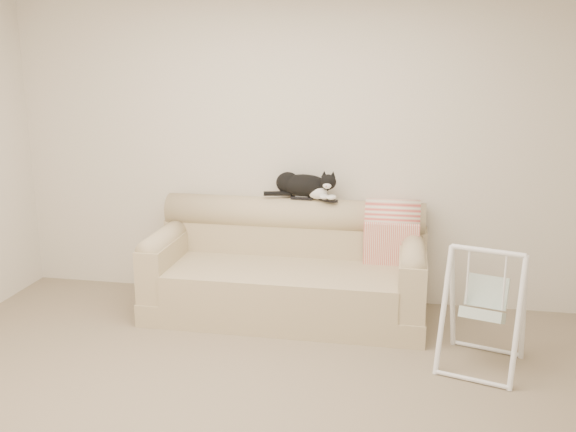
% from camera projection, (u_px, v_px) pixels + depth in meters
% --- Properties ---
extents(ground_plane, '(5.00, 5.00, 0.00)m').
position_uv_depth(ground_plane, '(247.00, 418.00, 3.73)').
color(ground_plane, '#7C6D57').
rests_on(ground_plane, ground).
extents(room_shell, '(5.04, 4.04, 2.60)m').
position_uv_depth(room_shell, '(242.00, 157.00, 3.35)').
color(room_shell, beige).
rests_on(room_shell, ground).
extents(sofa, '(2.20, 0.93, 0.90)m').
position_uv_depth(sofa, '(288.00, 271.00, 5.19)').
color(sofa, tan).
rests_on(sofa, ground).
extents(remote_a, '(0.18, 0.06, 0.03)m').
position_uv_depth(remote_a, '(302.00, 198.00, 5.27)').
color(remote_a, black).
rests_on(remote_a, sofa).
extents(remote_b, '(0.17, 0.14, 0.02)m').
position_uv_depth(remote_b, '(328.00, 200.00, 5.19)').
color(remote_b, black).
rests_on(remote_b, sofa).
extents(tuxedo_cat, '(0.62, 0.29, 0.24)m').
position_uv_depth(tuxedo_cat, '(304.00, 185.00, 5.26)').
color(tuxedo_cat, black).
rests_on(tuxedo_cat, sofa).
extents(throw_blanket, '(0.43, 0.38, 0.58)m').
position_uv_depth(throw_blanket, '(392.00, 224.00, 5.17)').
color(throw_blanket, '#D75148').
rests_on(throw_blanket, sofa).
extents(baby_swing, '(0.64, 0.66, 0.84)m').
position_uv_depth(baby_swing, '(484.00, 308.00, 4.25)').
color(baby_swing, white).
rests_on(baby_swing, ground).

